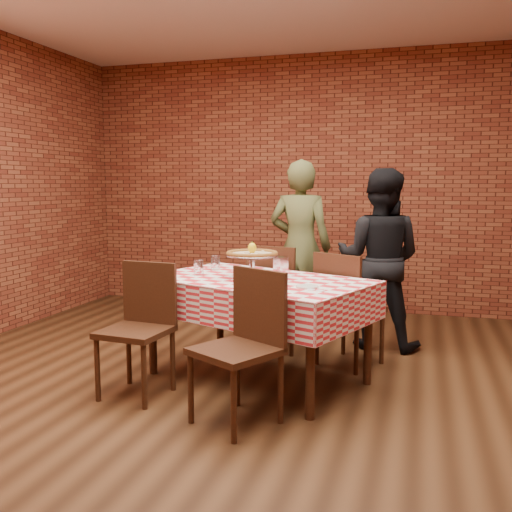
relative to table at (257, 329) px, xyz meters
name	(u,v)px	position (x,y,z in m)	size (l,w,h in m)	color
ground	(236,401)	(-0.01, -0.47, -0.38)	(6.00, 6.00, 0.00)	black
back_wall	(318,184)	(-0.01, 2.53, 1.08)	(5.50, 5.50, 0.00)	maroon
table	(257,329)	(0.00, 0.00, 0.00)	(1.57, 0.94, 0.75)	#391E10
tablecloth	(257,297)	(0.00, 0.00, 0.25)	(1.61, 0.98, 0.27)	red
pizza_stand	(252,267)	(-0.04, 0.00, 0.47)	(0.39, 0.39, 0.17)	silver
pizza	(252,254)	(-0.04, 0.00, 0.56)	(0.38, 0.38, 0.03)	#C7B58E
lemon	(252,248)	(-0.04, 0.00, 0.61)	(0.06, 0.06, 0.08)	yellow
water_glass_left	(199,268)	(-0.47, 0.02, 0.44)	(0.07, 0.07, 0.12)	white
water_glass_right	(215,263)	(-0.44, 0.31, 0.44)	(0.07, 0.07, 0.12)	white
side_plate	(307,287)	(0.42, -0.25, 0.39)	(0.15, 0.15, 0.01)	white
sweetener_packet_a	(311,290)	(0.46, -0.33, 0.39)	(0.05, 0.04, 0.01)	white
sweetener_packet_b	(320,291)	(0.53, -0.35, 0.39)	(0.05, 0.04, 0.01)	white
condiment_caddy	(281,265)	(0.11, 0.25, 0.45)	(0.10, 0.08, 0.13)	silver
chair_near_left	(135,331)	(-0.70, -0.57, 0.08)	(0.42, 0.42, 0.90)	#391E10
chair_near_right	(235,349)	(0.10, -0.80, 0.09)	(0.44, 0.44, 0.93)	#391E10
chair_far_left	(279,296)	(-0.04, 0.83, 0.09)	(0.44, 0.44, 0.93)	#391E10
chair_far_right	(350,309)	(0.62, 0.54, 0.08)	(0.43, 0.43, 0.91)	#391E10
diner_olive	(300,247)	(0.01, 1.46, 0.46)	(0.61, 0.40, 1.68)	#51552D
diner_black	(379,259)	(0.79, 1.12, 0.42)	(0.77, 0.60, 1.58)	black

